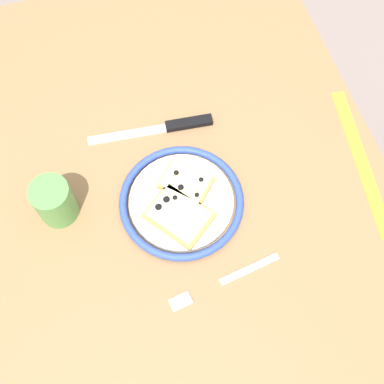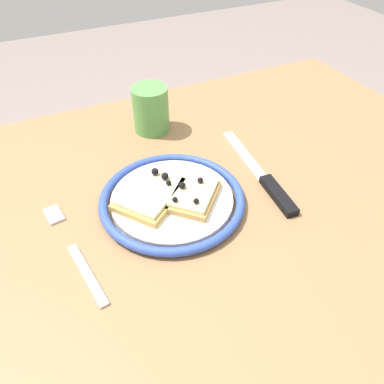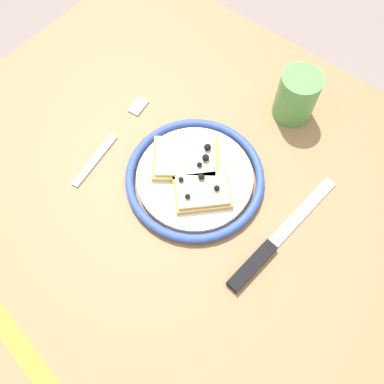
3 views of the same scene
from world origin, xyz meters
TOP-DOWN VIEW (x-y plane):
  - ground_plane at (0.00, 0.00)m, footprint 6.00×6.00m
  - dining_table at (0.00, 0.00)m, footprint 1.01×0.74m
  - plate at (-0.06, 0.02)m, footprint 0.22×0.22m
  - pizza_slice_near at (-0.03, -0.00)m, footprint 0.11×0.11m
  - pizza_slice_far at (-0.09, 0.03)m, footprint 0.13×0.13m
  - knife at (0.10, -0.01)m, footprint 0.04×0.24m
  - fork at (-0.22, -0.01)m, footprint 0.05×0.20m
  - cup at (-0.01, 0.23)m, footprint 0.07×0.07m
  - measuring_tape at (-0.07, -0.33)m, footprint 0.31×0.06m

SIDE VIEW (x-z plane):
  - ground_plane at x=0.00m, z-range 0.00..0.00m
  - dining_table at x=0.00m, z-range 0.27..0.97m
  - measuring_tape at x=-0.07m, z-range 0.70..0.70m
  - fork at x=-0.22m, z-range 0.70..0.70m
  - knife at x=0.10m, z-range 0.70..0.71m
  - plate at x=-0.06m, z-range 0.70..0.72m
  - pizza_slice_far at x=-0.09m, z-range 0.71..0.74m
  - pizza_slice_near at x=-0.03m, z-range 0.71..0.73m
  - cup at x=-0.01m, z-range 0.70..0.79m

